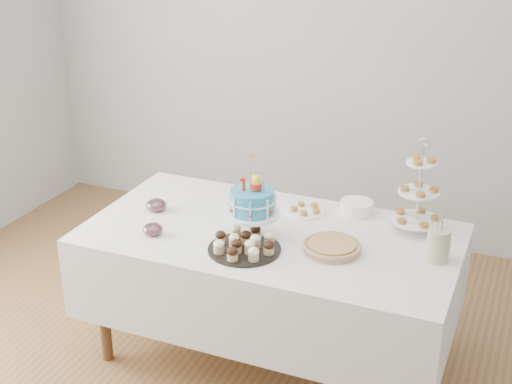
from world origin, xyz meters
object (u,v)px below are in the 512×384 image
at_px(plate_stack, 356,207).
at_px(jam_bowl_b, 156,205).
at_px(jam_bowl_a, 153,229).
at_px(utensil_pitcher, 438,244).
at_px(tiered_stand, 419,193).
at_px(pie, 332,247).
at_px(cupcake_tray, 244,243).
at_px(pastry_plate, 306,210).
at_px(birthday_cake, 252,215).
at_px(table, 271,271).

bearing_deg(plate_stack, jam_bowl_b, -159.03).
relative_size(jam_bowl_a, utensil_pitcher, 0.43).
bearing_deg(tiered_stand, pie, -129.50).
relative_size(cupcake_tray, pastry_plate, 1.64).
height_order(cupcake_tray, pastry_plate, cupcake_tray).
xyz_separation_m(pie, tiered_stand, (0.33, 0.40, 0.18)).
relative_size(cupcake_tray, plate_stack, 2.01).
xyz_separation_m(cupcake_tray, plate_stack, (0.39, 0.64, -0.01)).
relative_size(tiered_stand, jam_bowl_b, 4.44).
relative_size(birthday_cake, jam_bowl_b, 3.79).
relative_size(jam_bowl_b, utensil_pitcher, 0.47).
height_order(table, pie, pie).
height_order(tiered_stand, jam_bowl_a, tiered_stand).
bearing_deg(jam_bowl_b, cupcake_tray, -20.94).
relative_size(table, birthday_cake, 4.46).
xyz_separation_m(table, birthday_cake, (-0.07, -0.07, 0.34)).
distance_m(cupcake_tray, tiered_stand, 0.93).
bearing_deg(pie, jam_bowl_a, -168.77).
bearing_deg(pie, pastry_plate, 124.84).
distance_m(table, pie, 0.44).
bearing_deg(tiered_stand, jam_bowl_b, -167.04).
relative_size(cupcake_tray, pie, 1.25).
xyz_separation_m(tiered_stand, plate_stack, (-0.34, 0.08, -0.18)).
height_order(pastry_plate, utensil_pitcher, utensil_pitcher).
relative_size(birthday_cake, tiered_stand, 0.85).
xyz_separation_m(table, jam_bowl_a, (-0.55, -0.26, 0.26)).
bearing_deg(pie, table, 166.86).
xyz_separation_m(cupcake_tray, pastry_plate, (0.13, 0.54, -0.03)).
height_order(jam_bowl_a, jam_bowl_b, jam_bowl_b).
bearing_deg(pastry_plate, jam_bowl_a, -138.42).
bearing_deg(jam_bowl_a, utensil_pitcher, 11.71).
distance_m(plate_stack, utensil_pitcher, 0.62).
xyz_separation_m(pie, utensil_pitcher, (0.49, 0.11, 0.06)).
height_order(tiered_stand, plate_stack, tiered_stand).
bearing_deg(tiered_stand, cupcake_tray, -142.60).
bearing_deg(table, jam_bowl_b, 179.62).
xyz_separation_m(birthday_cake, pie, (0.43, -0.01, -0.09)).
bearing_deg(plate_stack, table, -130.87).
xyz_separation_m(plate_stack, pastry_plate, (-0.26, -0.10, -0.02)).
relative_size(pastry_plate, utensil_pitcher, 0.91).
xyz_separation_m(tiered_stand, jam_bowl_a, (-1.23, -0.58, -0.18)).
bearing_deg(plate_stack, jam_bowl_a, -143.57).
relative_size(birthday_cake, jam_bowl_a, 4.13).
relative_size(tiered_stand, jam_bowl_a, 4.83).
bearing_deg(jam_bowl_a, table, 25.47).
height_order(cupcake_tray, jam_bowl_a, cupcake_tray).
bearing_deg(pastry_plate, plate_stack, 20.42).
relative_size(birthday_cake, utensil_pitcher, 1.77).
distance_m(birthday_cake, pastry_plate, 0.42).
bearing_deg(table, plate_stack, 49.13).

